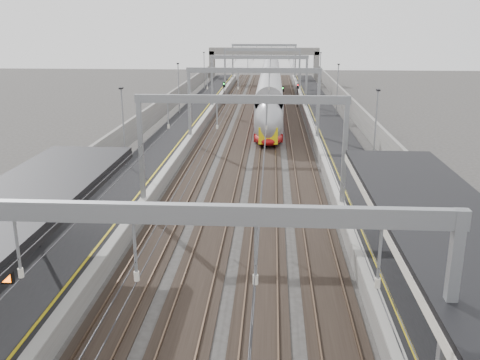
# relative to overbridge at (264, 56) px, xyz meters

# --- Properties ---
(platform_left) EXTENTS (4.00, 120.00, 1.00)m
(platform_left) POSITION_rel_overbridge_xyz_m (-8.00, -55.00, -4.81)
(platform_left) COLOR black
(platform_left) RESTS_ON ground
(platform_right) EXTENTS (4.00, 120.00, 1.00)m
(platform_right) POSITION_rel_overbridge_xyz_m (8.00, -55.00, -4.81)
(platform_right) COLOR black
(platform_right) RESTS_ON ground
(tracks) EXTENTS (11.40, 140.00, 0.20)m
(tracks) POSITION_rel_overbridge_xyz_m (0.00, -55.00, -5.26)
(tracks) COLOR black
(tracks) RESTS_ON ground
(overhead_line) EXTENTS (13.00, 140.00, 6.60)m
(overhead_line) POSITION_rel_overbridge_xyz_m (0.00, -48.38, 0.83)
(overhead_line) COLOR gray
(overhead_line) RESTS_ON platform_left
(overbridge) EXTENTS (22.00, 2.20, 6.90)m
(overbridge) POSITION_rel_overbridge_xyz_m (0.00, 0.00, 0.00)
(overbridge) COLOR slate
(overbridge) RESTS_ON ground
(wall_left) EXTENTS (0.30, 120.00, 3.20)m
(wall_left) POSITION_rel_overbridge_xyz_m (-11.20, -55.00, -3.71)
(wall_left) COLOR slate
(wall_left) RESTS_ON ground
(wall_right) EXTENTS (0.30, 120.00, 3.20)m
(wall_right) POSITION_rel_overbridge_xyz_m (11.20, -55.00, -3.71)
(wall_right) COLOR slate
(wall_right) RESTS_ON ground
(train) EXTENTS (2.91, 53.03, 4.59)m
(train) POSITION_rel_overbridge_xyz_m (1.50, -35.38, -3.07)
(train) COLOR #9E0E0F
(train) RESTS_ON ground
(signal_green) EXTENTS (0.32, 0.32, 3.48)m
(signal_green) POSITION_rel_overbridge_xyz_m (-5.20, -32.41, -2.89)
(signal_green) COLOR black
(signal_green) RESTS_ON ground
(signal_red_near) EXTENTS (0.32, 0.32, 3.48)m
(signal_red_near) POSITION_rel_overbridge_xyz_m (3.20, -37.21, -2.89)
(signal_red_near) COLOR black
(signal_red_near) RESTS_ON ground
(signal_red_far) EXTENTS (0.32, 0.32, 3.48)m
(signal_red_far) POSITION_rel_overbridge_xyz_m (5.40, -33.55, -2.89)
(signal_red_far) COLOR black
(signal_red_far) RESTS_ON ground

